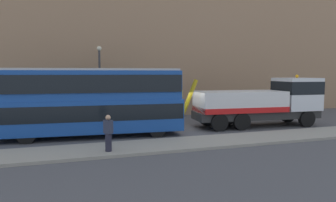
{
  "coord_description": "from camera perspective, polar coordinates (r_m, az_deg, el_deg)",
  "views": [
    {
      "loc": [
        -7.71,
        -19.39,
        3.8
      ],
      "look_at": [
        -1.34,
        -0.37,
        2.0
      ],
      "focal_mm": 33.68,
      "sensor_mm": 36.0,
      "label": 1
    }
  ],
  "objects": [
    {
      "name": "street_lamp",
      "position": [
        24.81,
        -12.26,
        4.26
      ],
      "size": [
        0.36,
        0.36,
        5.83
      ],
      "color": "#38383D",
      "rests_on": "ground_plane"
    },
    {
      "name": "near_kerb",
      "position": [
        17.44,
        8.28,
        -7.26
      ],
      "size": [
        60.0,
        2.8,
        0.15
      ],
      "primitive_type": "cube",
      "color": "gray",
      "rests_on": "ground_plane"
    },
    {
      "name": "recovery_tow_truck",
      "position": [
        23.36,
        16.77,
        -0.1
      ],
      "size": [
        10.22,
        3.34,
        3.67
      ],
      "rotation": [
        0.0,
        0.0,
        -0.08
      ],
      "color": "#2D2D2D",
      "rests_on": "ground_plane"
    },
    {
      "name": "double_decker_bus",
      "position": [
        19.13,
        -14.12,
        0.27
      ],
      "size": [
        11.17,
        3.41,
        4.06
      ],
      "rotation": [
        0.0,
        0.0,
        -0.08
      ],
      "color": "#19479E",
      "rests_on": "ground_plane"
    },
    {
      "name": "ground_plane",
      "position": [
        21.21,
        3.14,
        -5.2
      ],
      "size": [
        120.0,
        120.0,
        0.0
      ],
      "primitive_type": "plane",
      "color": "#4C4C51"
    },
    {
      "name": "building_facade",
      "position": [
        28.26,
        -2.54,
        13.82
      ],
      "size": [
        60.0,
        1.5,
        16.0
      ],
      "color": "#9E7A5B",
      "rests_on": "ground_plane"
    },
    {
      "name": "pedestrian_onlooker",
      "position": [
        14.95,
        -10.75,
        -5.82
      ],
      "size": [
        0.45,
        0.48,
        1.71
      ],
      "rotation": [
        0.0,
        0.0,
        0.66
      ],
      "color": "#232333",
      "rests_on": "near_kerb"
    }
  ]
}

